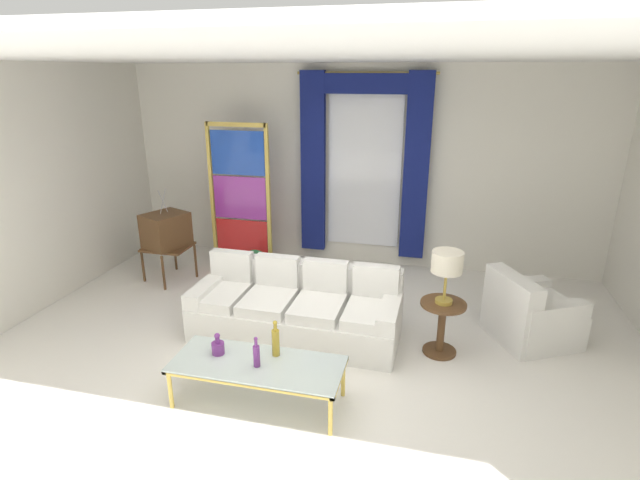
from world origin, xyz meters
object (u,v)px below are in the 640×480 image
(round_side_table, at_px, (442,323))
(vintage_tv, at_px, (166,232))
(peacock_figurine, at_px, (252,266))
(coffee_table, at_px, (257,366))
(armchair_white, at_px, (529,316))
(bottle_amber_squat, at_px, (256,355))
(couch_white_long, at_px, (297,309))
(bottle_crystal_tall, at_px, (276,341))
(stained_glass_divider, at_px, (240,201))
(bottle_blue_decanter, at_px, (218,347))
(table_lamp_brass, at_px, (447,264))

(round_side_table, bearing_deg, vintage_tv, 164.27)
(peacock_figurine, bearing_deg, coffee_table, -67.65)
(round_side_table, bearing_deg, armchair_white, 28.88)
(peacock_figurine, bearing_deg, bottle_amber_squat, -67.72)
(vintage_tv, xyz_separation_m, round_side_table, (3.85, -1.08, -0.37))
(couch_white_long, xyz_separation_m, round_side_table, (1.61, -0.05, 0.05))
(coffee_table, relative_size, vintage_tv, 1.15)
(peacock_figurine, bearing_deg, bottle_crystal_tall, -63.90)
(couch_white_long, relative_size, bottle_crystal_tall, 6.65)
(coffee_table, height_order, bottle_crystal_tall, bottle_crystal_tall)
(coffee_table, relative_size, peacock_figurine, 2.59)
(vintage_tv, relative_size, stained_glass_divider, 0.61)
(bottle_blue_decanter, xyz_separation_m, vintage_tv, (-1.84, 2.28, 0.25))
(bottle_crystal_tall, relative_size, table_lamp_brass, 0.62)
(peacock_figurine, bearing_deg, stained_glass_divider, 125.68)
(bottle_blue_decanter, xyz_separation_m, stained_glass_divider, (-0.99, 2.99, 0.58))
(peacock_figurine, bearing_deg, table_lamp_brass, -26.45)
(couch_white_long, bearing_deg, peacock_figurine, 129.51)
(bottle_crystal_tall, relative_size, bottle_amber_squat, 1.21)
(bottle_blue_decanter, height_order, vintage_tv, vintage_tv)
(couch_white_long, relative_size, bottle_amber_squat, 8.07)
(armchair_white, xyz_separation_m, peacock_figurine, (-3.62, 0.80, -0.07))
(coffee_table, xyz_separation_m, bottle_amber_squat, (0.02, -0.05, 0.15))
(coffee_table, distance_m, bottle_blue_decanter, 0.42)
(bottle_crystal_tall, height_order, round_side_table, bottle_crystal_tall)
(stained_glass_divider, bearing_deg, vintage_tv, -140.05)
(round_side_table, bearing_deg, couch_white_long, 178.29)
(table_lamp_brass, bearing_deg, peacock_figurine, 153.55)
(armchair_white, bearing_deg, round_side_table, -151.12)
(armchair_white, bearing_deg, vintage_tv, 173.35)
(vintage_tv, distance_m, round_side_table, 4.02)
(bottle_blue_decanter, height_order, bottle_amber_squat, bottle_amber_squat)
(bottle_crystal_tall, bearing_deg, peacock_figurine, 116.10)
(stained_glass_divider, height_order, round_side_table, stained_glass_divider)
(bottle_blue_decanter, distance_m, vintage_tv, 2.94)
(coffee_table, relative_size, table_lamp_brass, 2.72)
(stained_glass_divider, xyz_separation_m, round_side_table, (3.00, -1.80, -0.70))
(coffee_table, distance_m, round_side_table, 2.04)
(armchair_white, xyz_separation_m, table_lamp_brass, (-0.95, -0.53, 0.74))
(coffee_table, height_order, vintage_tv, vintage_tv)
(peacock_figurine, relative_size, table_lamp_brass, 1.05)
(bottle_amber_squat, distance_m, table_lamp_brass, 2.11)
(couch_white_long, xyz_separation_m, armchair_white, (2.56, 0.48, -0.02))
(couch_white_long, distance_m, bottle_amber_squat, 1.36)
(round_side_table, relative_size, table_lamp_brass, 1.04)
(round_side_table, bearing_deg, bottle_blue_decanter, -149.33)
(stained_glass_divider, height_order, table_lamp_brass, stained_glass_divider)
(vintage_tv, bearing_deg, coffee_table, -46.13)
(bottle_amber_squat, relative_size, vintage_tv, 0.22)
(bottle_amber_squat, bearing_deg, bottle_blue_decanter, 165.96)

